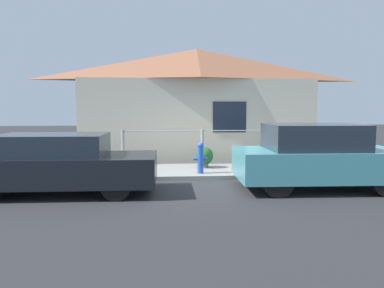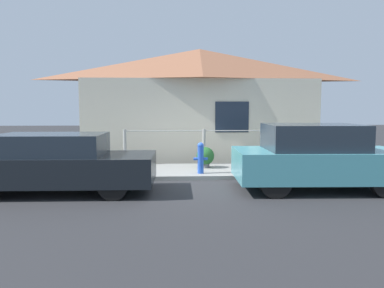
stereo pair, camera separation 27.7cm
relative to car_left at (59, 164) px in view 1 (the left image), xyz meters
The scene contains 10 objects.
ground_plane 3.68m from the car_left, 19.25° to the left, with size 60.00×60.00×0.00m, color #2D2D30.
sidewalk 4.16m from the car_left, 33.80° to the left, with size 24.00×2.19×0.11m.
house 6.55m from the car_left, 55.69° to the left, with size 8.27×2.23×3.87m.
fence 4.71m from the car_left, 43.40° to the left, with size 4.90×0.10×1.07m.
car_left is the anchor object (origin of this frame).
car_right 5.68m from the car_left, ahead, with size 3.74×1.87×1.47m.
fire_hydrant 3.58m from the car_left, 26.71° to the left, with size 0.38×0.17×0.82m.
potted_plant_near_hydrant 4.26m from the car_left, 36.82° to the left, with size 0.52×0.52×0.60m.
potted_plant_by_fence 3.06m from the car_left, 91.21° to the left, with size 0.41×0.41×0.55m.
potted_plant_corner 6.58m from the car_left, 25.00° to the left, with size 0.50×0.50×0.63m.
Camera 1 is at (-1.23, -9.28, 1.83)m, focal length 35.00 mm.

